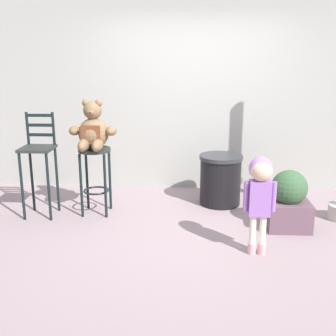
{
  "coord_description": "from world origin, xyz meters",
  "views": [
    {
      "loc": [
        -0.04,
        -4.25,
        1.87
      ],
      "look_at": [
        -0.28,
        0.12,
        0.7
      ],
      "focal_mm": 44.38,
      "sensor_mm": 36.0,
      "label": 1
    }
  ],
  "objects_px": {
    "bar_stool_with_teddy": "(95,167)",
    "bar_chair_empty": "(39,157)",
    "teddy_bear": "(93,131)",
    "planter_with_shrub": "(288,202)",
    "child_walking": "(260,185)",
    "trash_bin": "(220,180)"
  },
  "relations": [
    {
      "from": "teddy_bear",
      "to": "planter_with_shrub",
      "type": "xyz_separation_m",
      "value": [
        2.25,
        -0.3,
        -0.72
      ]
    },
    {
      "from": "bar_stool_with_teddy",
      "to": "child_walking",
      "type": "relative_size",
      "value": 0.84
    },
    {
      "from": "teddy_bear",
      "to": "child_walking",
      "type": "height_order",
      "value": "teddy_bear"
    },
    {
      "from": "bar_stool_with_teddy",
      "to": "child_walking",
      "type": "bearing_deg",
      "value": -29.21
    },
    {
      "from": "child_walking",
      "to": "trash_bin",
      "type": "height_order",
      "value": "child_walking"
    },
    {
      "from": "planter_with_shrub",
      "to": "bar_chair_empty",
      "type": "bearing_deg",
      "value": 175.27
    },
    {
      "from": "child_walking",
      "to": "bar_chair_empty",
      "type": "height_order",
      "value": "bar_chair_empty"
    },
    {
      "from": "teddy_bear",
      "to": "child_walking",
      "type": "relative_size",
      "value": 0.6
    },
    {
      "from": "child_walking",
      "to": "bar_chair_empty",
      "type": "relative_size",
      "value": 0.79
    },
    {
      "from": "teddy_bear",
      "to": "planter_with_shrub",
      "type": "height_order",
      "value": "teddy_bear"
    },
    {
      "from": "planter_with_shrub",
      "to": "child_walking",
      "type": "bearing_deg",
      "value": -122.92
    },
    {
      "from": "child_walking",
      "to": "planter_with_shrub",
      "type": "relative_size",
      "value": 1.46
    },
    {
      "from": "bar_stool_with_teddy",
      "to": "bar_chair_empty",
      "type": "height_order",
      "value": "bar_chair_empty"
    },
    {
      "from": "bar_chair_empty",
      "to": "planter_with_shrub",
      "type": "bearing_deg",
      "value": -4.73
    },
    {
      "from": "bar_stool_with_teddy",
      "to": "teddy_bear",
      "type": "bearing_deg",
      "value": -90.0
    },
    {
      "from": "child_walking",
      "to": "bar_chair_empty",
      "type": "distance_m",
      "value": 2.62
    },
    {
      "from": "bar_stool_with_teddy",
      "to": "bar_chair_empty",
      "type": "relative_size",
      "value": 0.66
    },
    {
      "from": "bar_chair_empty",
      "to": "teddy_bear",
      "type": "bearing_deg",
      "value": 5.31
    },
    {
      "from": "bar_stool_with_teddy",
      "to": "planter_with_shrub",
      "type": "distance_m",
      "value": 2.29
    },
    {
      "from": "bar_chair_empty",
      "to": "bar_stool_with_teddy",
      "type": "bearing_deg",
      "value": 7.85
    },
    {
      "from": "bar_chair_empty",
      "to": "planter_with_shrub",
      "type": "distance_m",
      "value": 2.94
    },
    {
      "from": "child_walking",
      "to": "trash_bin",
      "type": "distance_m",
      "value": 1.5
    }
  ]
}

